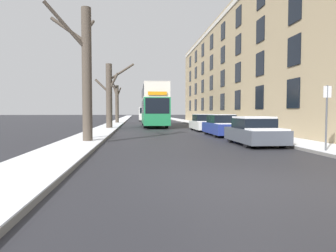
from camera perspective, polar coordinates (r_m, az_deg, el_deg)
ground_plane at (r=7.33m, az=15.14°, el=-10.38°), size 320.00×320.00×0.00m
sidewalk_left at (r=59.74m, az=-8.79°, el=1.18°), size 2.23×130.00×0.16m
sidewalk_right at (r=60.22m, az=1.68°, el=1.22°), size 2.23×130.00×0.16m
terrace_facade_right at (r=36.64m, az=16.18°, el=9.74°), size 9.10×44.03×12.40m
bare_tree_left_0 at (r=16.13m, az=-15.44°, el=10.04°), size 2.09×2.77×6.94m
bare_tree_left_1 at (r=28.61m, az=-11.05°, el=5.88°), size 3.72×1.57×6.32m
bare_tree_left_2 at (r=42.31m, az=-9.77°, el=4.53°), size 1.97×2.65×6.32m
double_decker_bus at (r=33.74m, az=-2.72°, el=4.27°), size 2.54×11.68×4.54m
parked_car_0 at (r=15.54m, az=16.14°, el=-1.05°), size 1.90×4.03×1.42m
parked_car_1 at (r=21.07m, az=10.12°, el=0.04°), size 1.75×4.55×1.48m
parked_car_2 at (r=26.26m, az=6.87°, el=0.57°), size 1.88×4.42×1.46m
oncoming_van at (r=53.64m, az=-4.49°, el=2.36°), size 1.99×5.62×2.46m
pedestrian_left_sidewalk at (r=17.68m, az=-15.10°, el=0.25°), size 0.36×0.36×1.67m
street_sign_post at (r=12.99m, az=27.97°, el=1.85°), size 0.32×0.07×2.66m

